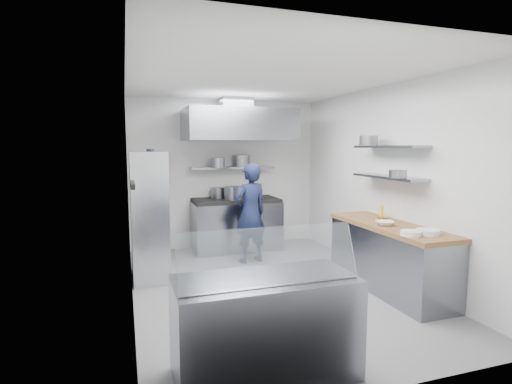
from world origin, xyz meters
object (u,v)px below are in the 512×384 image
object	(u,v)px
chef	(250,213)
wire_rack	(149,216)
display_case	(265,327)
gas_range	(236,226)

from	to	relation	value
chef	wire_rack	distance (m)	1.67
display_case	gas_range	bearing A→B (deg)	77.93
chef	display_case	size ratio (longest dim) A/B	1.10
chef	wire_rack	xyz separation A→B (m)	(-1.64, -0.31, 0.10)
chef	display_case	bearing A→B (deg)	59.68
wire_rack	display_case	distance (m)	3.06
gas_range	wire_rack	bearing A→B (deg)	-144.09
gas_range	chef	size ratio (longest dim) A/B	0.97
gas_range	chef	distance (m)	0.94
display_case	wire_rack	bearing A→B (deg)	104.47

